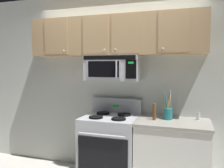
{
  "coord_description": "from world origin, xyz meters",
  "views": [
    {
      "loc": [
        1.02,
        -2.62,
        1.61
      ],
      "look_at": [
        0.0,
        0.49,
        1.35
      ],
      "focal_mm": 37.73,
      "sensor_mm": 36.0,
      "label": 1
    }
  ],
  "objects_px": {
    "utensil_crock_teal": "(168,112)",
    "pepper_mill": "(154,112)",
    "stove_range": "(111,147)",
    "over_range_microwave": "(113,68)",
    "salt_shaker": "(198,116)"
  },
  "relations": [
    {
      "from": "utensil_crock_teal",
      "to": "pepper_mill",
      "type": "bearing_deg",
      "value": -153.56
    },
    {
      "from": "stove_range",
      "to": "pepper_mill",
      "type": "bearing_deg",
      "value": -0.52
    },
    {
      "from": "over_range_microwave",
      "to": "utensil_crock_teal",
      "type": "distance_m",
      "value": 0.97
    },
    {
      "from": "utensil_crock_teal",
      "to": "stove_range",
      "type": "bearing_deg",
      "value": -174.26
    },
    {
      "from": "stove_range",
      "to": "utensil_crock_teal",
      "type": "bearing_deg",
      "value": 5.74
    },
    {
      "from": "pepper_mill",
      "to": "utensil_crock_teal",
      "type": "bearing_deg",
      "value": 26.44
    },
    {
      "from": "utensil_crock_teal",
      "to": "salt_shaker",
      "type": "distance_m",
      "value": 0.39
    },
    {
      "from": "pepper_mill",
      "to": "salt_shaker",
      "type": "bearing_deg",
      "value": 17.88
    },
    {
      "from": "salt_shaker",
      "to": "pepper_mill",
      "type": "xyz_separation_m",
      "value": [
        -0.55,
        -0.18,
        0.06
      ]
    },
    {
      "from": "utensil_crock_teal",
      "to": "pepper_mill",
      "type": "xyz_separation_m",
      "value": [
        -0.17,
        -0.08,
        0.01
      ]
    },
    {
      "from": "utensil_crock_teal",
      "to": "salt_shaker",
      "type": "relative_size",
      "value": 3.93
    },
    {
      "from": "over_range_microwave",
      "to": "pepper_mill",
      "type": "height_order",
      "value": "over_range_microwave"
    },
    {
      "from": "stove_range",
      "to": "salt_shaker",
      "type": "height_order",
      "value": "stove_range"
    },
    {
      "from": "utensil_crock_teal",
      "to": "pepper_mill",
      "type": "height_order",
      "value": "utensil_crock_teal"
    },
    {
      "from": "over_range_microwave",
      "to": "salt_shaker",
      "type": "distance_m",
      "value": 1.31
    }
  ]
}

